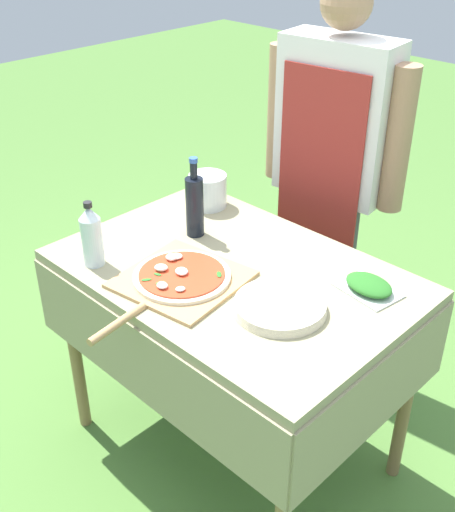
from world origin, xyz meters
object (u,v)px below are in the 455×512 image
(pizza_on_peel, at_px, (179,279))
(water_bottle, at_px, (92,236))
(oil_bottle, at_px, (195,205))
(plate_stack, at_px, (280,306))
(herb_container, at_px, (369,286))
(prep_table, at_px, (233,296))
(person_cook, at_px, (332,158))
(mixing_tub, at_px, (208,190))

(pizza_on_peel, distance_m, water_bottle, 0.32)
(oil_bottle, distance_m, water_bottle, 0.38)
(oil_bottle, bearing_deg, plate_stack, -15.56)
(water_bottle, relative_size, herb_container, 1.11)
(prep_table, relative_size, person_cook, 0.71)
(oil_bottle, height_order, plate_stack, oil_bottle)
(prep_table, relative_size, plate_stack, 4.18)
(oil_bottle, xyz_separation_m, plate_stack, (0.52, -0.14, -0.10))
(prep_table, bearing_deg, pizza_on_peel, -111.73)
(person_cook, relative_size, herb_container, 7.98)
(oil_bottle, bearing_deg, herb_container, 10.99)
(pizza_on_peel, distance_m, plate_stack, 0.34)
(water_bottle, bearing_deg, plate_stack, 20.44)
(mixing_tub, bearing_deg, pizza_on_peel, -53.43)
(mixing_tub, bearing_deg, plate_stack, -27.22)
(prep_table, height_order, pizza_on_peel, pizza_on_peel)
(prep_table, bearing_deg, mixing_tub, 146.03)
(prep_table, height_order, herb_container, herb_container)
(person_cook, height_order, plate_stack, person_cook)
(plate_stack, bearing_deg, oil_bottle, 164.44)
(herb_container, xyz_separation_m, plate_stack, (-0.13, -0.27, -0.00))
(prep_table, xyz_separation_m, person_cook, (-0.13, 0.69, 0.25))
(pizza_on_peel, relative_size, oil_bottle, 2.04)
(person_cook, height_order, oil_bottle, person_cook)
(oil_bottle, distance_m, mixing_tub, 0.24)
(mixing_tub, bearing_deg, oil_bottle, -55.09)
(prep_table, xyz_separation_m, pizza_on_peel, (-0.07, -0.17, 0.12))
(person_cook, height_order, pizza_on_peel, person_cook)
(prep_table, relative_size, herb_container, 5.70)
(person_cook, height_order, mixing_tub, person_cook)
(person_cook, relative_size, pizza_on_peel, 2.74)
(prep_table, height_order, plate_stack, plate_stack)
(prep_table, relative_size, mixing_tub, 7.96)
(pizza_on_peel, relative_size, mixing_tub, 4.07)
(pizza_on_peel, xyz_separation_m, water_bottle, (-0.28, -0.12, 0.09))
(oil_bottle, bearing_deg, water_bottle, -103.62)
(pizza_on_peel, relative_size, water_bottle, 2.63)
(prep_table, bearing_deg, plate_stack, -14.89)
(person_cook, xyz_separation_m, water_bottle, (-0.22, -0.99, -0.04))
(person_cook, relative_size, mixing_tub, 11.15)
(herb_container, xyz_separation_m, mixing_tub, (-0.78, 0.07, 0.04))
(person_cook, xyz_separation_m, herb_container, (0.52, -0.49, -0.13))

